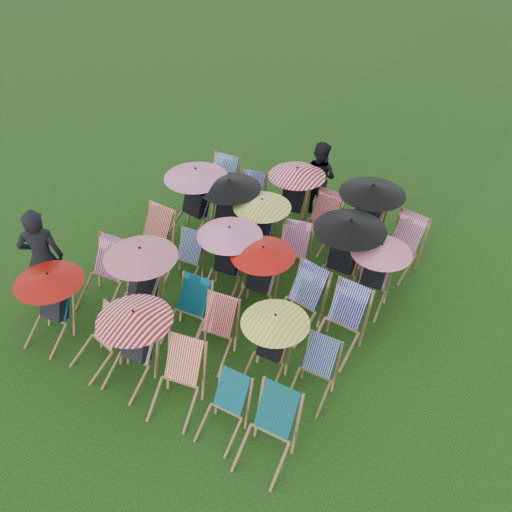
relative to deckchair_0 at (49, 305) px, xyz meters
The scene contains 33 objects.
ground 3.08m from the deckchair_0, 46.43° to the left, with size 100.00×100.00×0.00m, color black.
deckchair_0 is the anchor object (origin of this frame).
deckchair_1 1.03m from the deckchair_0, ahead, with size 0.73×0.91×0.88m.
deckchair_2 1.67m from the deckchair_0, ahead, with size 1.08×1.12×1.29m.
deckchair_3 2.52m from the deckchair_0, ahead, with size 0.78×0.98×0.96m.
deckchair_4 3.31m from the deckchair_0, ahead, with size 0.57×0.78×0.83m.
deckchair_5 4.01m from the deckchair_0, ahead, with size 0.67×0.91×0.96m.
deckchair_6 1.09m from the deckchair_0, 86.96° to the left, with size 0.78×1.01×1.03m.
deckchair_7 1.39m from the deckchair_0, 51.23° to the left, with size 1.17×1.24×1.39m.
deckchair_8 2.13m from the deckchair_0, 32.91° to the left, with size 0.67×0.89×0.91m.
deckchair_9 2.60m from the deckchair_0, 22.95° to the left, with size 0.70×0.90×0.90m.
deckchair_10 3.50m from the deckchair_0, 18.44° to the left, with size 0.99×1.03×1.17m.
deckchair_11 4.20m from the deckchair_0, 15.70° to the left, with size 0.58×0.79×0.84m.
deckchair_12 2.26m from the deckchair_0, 87.72° to the left, with size 0.71×0.97×1.03m.
deckchair_13 2.41m from the deckchair_0, 67.61° to the left, with size 0.62×0.82×0.85m.
deckchair_14 2.92m from the deckchair_0, 54.08° to the left, with size 1.10×1.18×1.31m.
deckchair_15 3.31m from the deckchair_0, 43.05° to the left, with size 1.06×1.10×1.25m.
deckchair_16 3.90m from the deckchair_0, 35.18° to the left, with size 0.80×1.01×0.99m.
deckchair_17 4.52m from the deckchair_0, 28.63° to the left, with size 0.72×0.96×1.00m.
deckchair_18 3.46m from the deckchair_0, 86.72° to the left, with size 1.21×1.28×1.44m.
deckchair_19 3.63m from the deckchair_0, 75.16° to the left, with size 1.17×1.21×1.39m.
deckchair_20 3.84m from the deckchair_0, 63.95° to the left, with size 1.05×1.13×1.25m.
deckchair_21 4.15m from the deckchair_0, 53.27° to the left, with size 0.77×0.96×0.92m.
deckchair_22 4.81m from the deckchair_0, 45.06° to the left, with size 1.22×1.27×1.45m.
deckchair_23 5.24m from the deckchair_0, 40.21° to the left, with size 1.01×1.07×1.20m.
deckchair_24 4.50m from the deckchair_0, 89.08° to the left, with size 0.75×1.00×1.03m.
deckchair_25 4.58m from the deckchair_0, 79.71° to the left, with size 0.72×0.90×0.88m.
deckchair_26 4.97m from the deckchair_0, 69.45° to the left, with size 1.12×1.19×1.33m.
deckchair_27 5.12m from the deckchair_0, 61.64° to the left, with size 0.72×0.94×0.95m.
deckchair_28 5.69m from the deckchair_0, 55.07° to the left, with size 1.21×1.28×1.43m.
deckchair_29 6.09m from the deckchair_0, 48.28° to the left, with size 0.79×0.99×0.98m.
person_left 0.92m from the deckchair_0, 140.42° to the left, with size 0.68×0.45×1.87m, color black.
person_rear 5.81m from the deckchair_0, 70.68° to the left, with size 0.77×0.60×1.58m, color black.
Camera 1 is at (4.06, -6.00, 6.75)m, focal length 40.00 mm.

